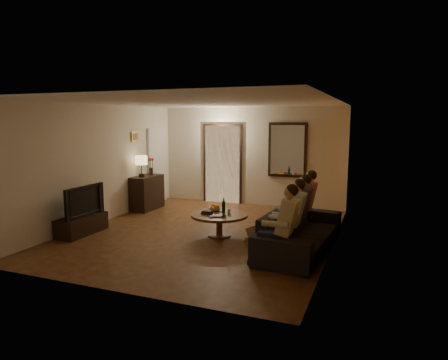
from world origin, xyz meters
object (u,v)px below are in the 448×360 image
at_px(tv, 81,201).
at_px(bowl, 215,209).
at_px(sofa, 301,230).
at_px(person_c, 299,212).
at_px(dog, 259,231).
at_px(person_b, 292,220).
at_px(coffee_table, 219,225).
at_px(dresser, 147,193).
at_px(tv_stand, 82,225).
at_px(table_lamp, 141,166).
at_px(wine_bottle, 224,205).
at_px(person_d, 305,206).
at_px(laptop, 219,217).
at_px(person_a, 283,229).

bearing_deg(tv, bowl, -66.47).
xyz_separation_m(sofa, person_c, (-0.10, 0.30, 0.24)).
bearing_deg(dog, tv, -150.23).
height_order(person_b, coffee_table, person_b).
height_order(dresser, bowl, dresser).
height_order(tv_stand, dog, dog).
height_order(sofa, dog, sofa).
bearing_deg(tv_stand, table_lamp, 90.00).
xyz_separation_m(dog, wine_bottle, (-0.86, 0.44, 0.32)).
bearing_deg(person_c, dresser, 159.81).
xyz_separation_m(tv_stand, person_b, (4.15, 0.28, 0.42)).
bearing_deg(person_d, laptop, -147.50).
relative_size(dog, coffee_table, 0.50).
height_order(tv, person_c, person_c).
distance_m(dresser, person_a, 4.97).
bearing_deg(bowl, sofa, -15.06).
relative_size(person_a, bowl, 4.63).
bearing_deg(wine_bottle, dresser, 151.35).
bearing_deg(wine_bottle, bowl, 152.45).
relative_size(table_lamp, person_a, 0.45).
height_order(person_d, laptop, person_d).
height_order(coffee_table, bowl, bowl).
relative_size(table_lamp, tv, 0.51).
relative_size(tv, person_c, 0.89).
relative_size(table_lamp, bowl, 2.08).
xyz_separation_m(person_a, person_c, (0.00, 1.20, 0.00)).
relative_size(tv, person_a, 0.89).
relative_size(table_lamp, person_d, 0.45).
distance_m(person_b, bowl, 1.89).
relative_size(person_c, person_d, 1.00).
height_order(table_lamp, tv_stand, table_lamp).
bearing_deg(table_lamp, sofa, -20.70).
height_order(dog, wine_bottle, wine_bottle).
relative_size(dresser, tv_stand, 0.89).
distance_m(dog, coffee_table, 0.97).
height_order(dresser, table_lamp, table_lamp).
relative_size(tv, laptop, 3.24).
distance_m(dresser, table_lamp, 0.73).
distance_m(tv, person_a, 4.17).
distance_m(person_c, bowl, 1.73).
relative_size(dresser, laptop, 2.94).
relative_size(tv, person_b, 0.89).
height_order(dog, bowl, dog).
bearing_deg(person_c, person_a, -90.00).
distance_m(sofa, person_c, 0.40).
relative_size(table_lamp, coffee_table, 0.49).
bearing_deg(table_lamp, dog, -25.39).
distance_m(person_d, dog, 1.20).
distance_m(sofa, person_d, 0.94).
xyz_separation_m(tv_stand, tv, (0.00, 0.00, 0.49)).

